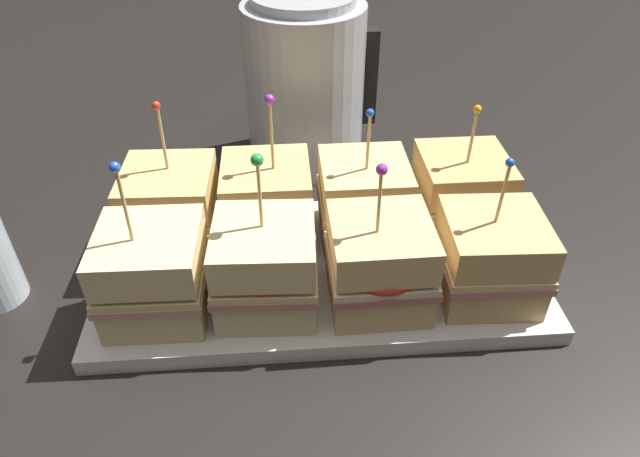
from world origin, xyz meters
TOP-DOWN VIEW (x-y plane):
  - ground_plane at (0.00, 0.00)m, footprint 6.00×6.00m
  - serving_platter at (0.00, 0.00)m, footprint 0.47×0.24m
  - sandwich_front_far_left at (-0.16, -0.05)m, footprint 0.10×0.10m
  - sandwich_front_center_left at (-0.06, -0.05)m, footprint 0.10×0.10m
  - sandwich_front_center_right at (0.05, -0.06)m, footprint 0.10×0.10m
  - sandwich_front_far_right at (0.16, -0.05)m, footprint 0.10×0.10m
  - sandwich_back_far_left at (-0.16, 0.05)m, footprint 0.10×0.10m
  - sandwich_back_center_left at (-0.05, 0.05)m, footprint 0.10×0.10m
  - sandwich_back_center_right at (0.05, 0.05)m, footprint 0.10×0.10m
  - sandwich_back_far_right at (0.16, 0.06)m, footprint 0.10×0.10m
  - kettle_steel at (-0.00, 0.26)m, footprint 0.18×0.16m

SIDE VIEW (x-z plane):
  - ground_plane at x=0.00m, z-range 0.00..0.00m
  - serving_platter at x=0.00m, z-range 0.00..0.02m
  - sandwich_front_far_right at x=0.16m, z-range -0.02..0.14m
  - sandwich_back_center_right at x=0.05m, z-range -0.02..0.14m
  - sandwich_back_far_right at x=0.16m, z-range -0.02..0.14m
  - sandwich_front_far_left at x=-0.16m, z-range -0.02..0.15m
  - sandwich_back_far_left at x=-0.16m, z-range -0.02..0.15m
  - sandwich_front_center_right at x=0.05m, z-range -0.02..0.15m
  - sandwich_front_center_left at x=-0.06m, z-range -0.02..0.15m
  - sandwich_back_center_left at x=-0.05m, z-range -0.02..0.15m
  - kettle_steel at x=0.00m, z-range -0.01..0.24m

